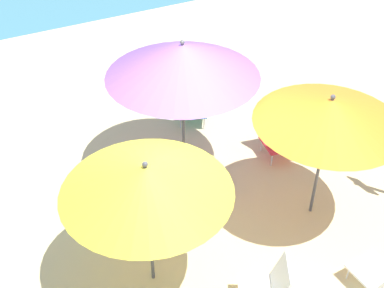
% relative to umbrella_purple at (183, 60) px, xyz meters
% --- Properties ---
extents(ground_plane, '(40.00, 40.00, 0.00)m').
position_rel_umbrella_purple_xyz_m(ground_plane, '(-0.27, -0.84, -1.79)').
color(ground_plane, beige).
extents(umbrella_purple, '(2.05, 2.05, 2.08)m').
position_rel_umbrella_purple_xyz_m(umbrella_purple, '(0.00, 0.00, 0.00)').
color(umbrella_purple, '#4C4C51').
rests_on(umbrella_purple, ground_plane).
extents(umbrella_yellow, '(1.79, 1.79, 1.77)m').
position_rel_umbrella_purple_xyz_m(umbrella_yellow, '(-1.25, -1.62, -0.25)').
color(umbrella_yellow, '#4C4C51').
rests_on(umbrella_yellow, ground_plane).
extents(umbrella_orange, '(1.79, 1.79, 1.84)m').
position_rel_umbrella_purple_xyz_m(umbrella_orange, '(1.09, -1.62, -0.17)').
color(umbrella_orange, '#4C4C51').
rests_on(umbrella_orange, ground_plane).
extents(beach_chair_a, '(0.57, 0.65, 0.63)m').
position_rel_umbrella_purple_xyz_m(beach_chair_a, '(1.42, -0.33, -1.47)').
color(beach_chair_a, red).
rests_on(beach_chair_a, ground_plane).
extents(beach_chair_b, '(0.67, 0.64, 0.67)m').
position_rel_umbrella_purple_xyz_m(beach_chair_b, '(-0.30, -2.56, -1.44)').
color(beach_chair_b, white).
rests_on(beach_chair_b, ground_plane).
extents(beach_chair_c, '(0.46, 0.60, 0.63)m').
position_rel_umbrella_purple_xyz_m(beach_chair_c, '(0.94, -3.03, -1.49)').
color(beach_chair_c, white).
rests_on(beach_chair_c, ground_plane).
extents(beach_chair_d, '(0.73, 0.77, 0.61)m').
position_rel_umbrella_purple_xyz_m(beach_chair_d, '(0.76, 1.09, -1.48)').
color(beach_chair_d, teal).
rests_on(beach_chair_d, ground_plane).
extents(person_b, '(0.39, 0.55, 0.95)m').
position_rel_umbrella_purple_xyz_m(person_b, '(-1.27, -0.42, -1.32)').
color(person_b, '#389970').
rests_on(person_b, ground_plane).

